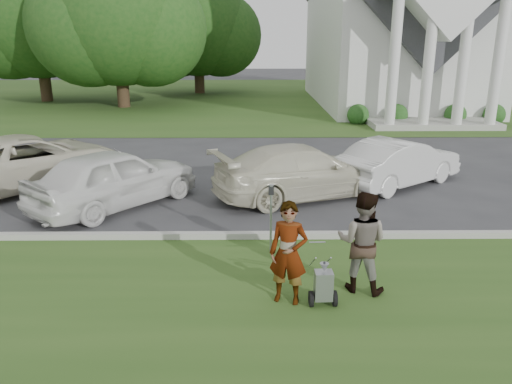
{
  "coord_description": "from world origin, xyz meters",
  "views": [
    {
      "loc": [
        0.03,
        -9.74,
        4.33
      ],
      "look_at": [
        0.13,
        0.0,
        1.27
      ],
      "focal_mm": 35.0,
      "sensor_mm": 36.0,
      "label": 1
    }
  ],
  "objects_px": {
    "car_a": "(31,161)",
    "person_right": "(362,243)",
    "church": "(395,8)",
    "striping_cart": "(323,286)",
    "person_left": "(288,254)",
    "tree_left": "(117,22)",
    "parking_meter_near": "(271,211)",
    "car_c": "(303,171)",
    "car_d": "(399,162)",
    "tree_back": "(198,30)",
    "tree_far": "(36,13)",
    "car_b": "(115,178)"
  },
  "relations": [
    {
      "from": "tree_left",
      "to": "person_right",
      "type": "height_order",
      "value": "tree_left"
    },
    {
      "from": "tree_left",
      "to": "car_d",
      "type": "height_order",
      "value": "tree_left"
    },
    {
      "from": "tree_back",
      "to": "car_d",
      "type": "bearing_deg",
      "value": -71.48
    },
    {
      "from": "church",
      "to": "person_right",
      "type": "xyz_separation_m",
      "value": [
        -7.06,
        -24.91,
        -5.03
      ]
    },
    {
      "from": "car_b",
      "to": "car_c",
      "type": "relative_size",
      "value": 0.91
    },
    {
      "from": "tree_far",
      "to": "tree_back",
      "type": "relative_size",
      "value": 1.21
    },
    {
      "from": "person_left",
      "to": "car_d",
      "type": "distance_m",
      "value": 7.91
    },
    {
      "from": "car_a",
      "to": "tree_far",
      "type": "bearing_deg",
      "value": -25.44
    },
    {
      "from": "car_b",
      "to": "car_c",
      "type": "distance_m",
      "value": 5.06
    },
    {
      "from": "parking_meter_near",
      "to": "tree_left",
      "type": "bearing_deg",
      "value": 110.82
    },
    {
      "from": "tree_left",
      "to": "car_d",
      "type": "distance_m",
      "value": 21.74
    },
    {
      "from": "striping_cart",
      "to": "parking_meter_near",
      "type": "xyz_separation_m",
      "value": [
        -0.79,
        2.13,
        0.57
      ]
    },
    {
      "from": "tree_left",
      "to": "car_c",
      "type": "height_order",
      "value": "tree_left"
    },
    {
      "from": "tree_back",
      "to": "car_a",
      "type": "relative_size",
      "value": 1.73
    },
    {
      "from": "car_d",
      "to": "tree_left",
      "type": "bearing_deg",
      "value": -0.77
    },
    {
      "from": "person_left",
      "to": "car_b",
      "type": "relative_size",
      "value": 0.38
    },
    {
      "from": "church",
      "to": "car_c",
      "type": "relative_size",
      "value": 4.79
    },
    {
      "from": "church",
      "to": "car_d",
      "type": "xyz_separation_m",
      "value": [
        -4.55,
        -18.39,
        -5.23
      ]
    },
    {
      "from": "car_a",
      "to": "striping_cart",
      "type": "bearing_deg",
      "value": -178.09
    },
    {
      "from": "tree_left",
      "to": "car_b",
      "type": "height_order",
      "value": "tree_left"
    },
    {
      "from": "church",
      "to": "person_left",
      "type": "relative_size",
      "value": 13.65
    },
    {
      "from": "church",
      "to": "person_right",
      "type": "bearing_deg",
      "value": -105.82
    },
    {
      "from": "person_left",
      "to": "car_a",
      "type": "xyz_separation_m",
      "value": [
        -7.19,
        6.95,
        -0.11
      ]
    },
    {
      "from": "tree_back",
      "to": "striping_cart",
      "type": "bearing_deg",
      "value": -80.81
    },
    {
      "from": "person_right",
      "to": "car_b",
      "type": "relative_size",
      "value": 0.4
    },
    {
      "from": "person_left",
      "to": "person_right",
      "type": "distance_m",
      "value": 1.36
    },
    {
      "from": "person_left",
      "to": "car_a",
      "type": "height_order",
      "value": "person_left"
    },
    {
      "from": "church",
      "to": "striping_cart",
      "type": "relative_size",
      "value": 26.36
    },
    {
      "from": "tree_left",
      "to": "tree_back",
      "type": "xyz_separation_m",
      "value": [
        4.0,
        8.0,
        -0.38
      ]
    },
    {
      "from": "car_b",
      "to": "church",
      "type": "bearing_deg",
      "value": -81.98
    },
    {
      "from": "car_a",
      "to": "person_right",
      "type": "bearing_deg",
      "value": -173.36
    },
    {
      "from": "tree_back",
      "to": "car_d",
      "type": "xyz_separation_m",
      "value": [
        8.46,
        -25.26,
        -4.02
      ]
    },
    {
      "from": "car_d",
      "to": "parking_meter_near",
      "type": "bearing_deg",
      "value": 104.22
    },
    {
      "from": "car_b",
      "to": "person_right",
      "type": "bearing_deg",
      "value": 179.67
    },
    {
      "from": "tree_left",
      "to": "striping_cart",
      "type": "height_order",
      "value": "tree_left"
    },
    {
      "from": "church",
      "to": "striping_cart",
      "type": "height_order",
      "value": "church"
    },
    {
      "from": "car_b",
      "to": "car_c",
      "type": "bearing_deg",
      "value": -131.15
    },
    {
      "from": "car_a",
      "to": "parking_meter_near",
      "type": "bearing_deg",
      "value": -171.13
    },
    {
      "from": "person_left",
      "to": "church",
      "type": "bearing_deg",
      "value": 88.63
    },
    {
      "from": "parking_meter_near",
      "to": "car_a",
      "type": "relative_size",
      "value": 0.27
    },
    {
      "from": "striping_cart",
      "to": "person_right",
      "type": "distance_m",
      "value": 1.05
    },
    {
      "from": "tree_back",
      "to": "person_right",
      "type": "bearing_deg",
      "value": -79.4
    },
    {
      "from": "parking_meter_near",
      "to": "tree_back",
      "type": "bearing_deg",
      "value": 98.36
    },
    {
      "from": "person_right",
      "to": "car_c",
      "type": "height_order",
      "value": "person_right"
    },
    {
      "from": "church",
      "to": "car_b",
      "type": "relative_size",
      "value": 5.24
    },
    {
      "from": "person_left",
      "to": "car_c",
      "type": "relative_size",
      "value": 0.35
    },
    {
      "from": "person_left",
      "to": "person_right",
      "type": "height_order",
      "value": "person_right"
    },
    {
      "from": "tree_far",
      "to": "car_a",
      "type": "height_order",
      "value": "tree_far"
    },
    {
      "from": "tree_left",
      "to": "person_right",
      "type": "relative_size",
      "value": 5.85
    },
    {
      "from": "tree_left",
      "to": "church",
      "type": "bearing_deg",
      "value": 3.79
    }
  ]
}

